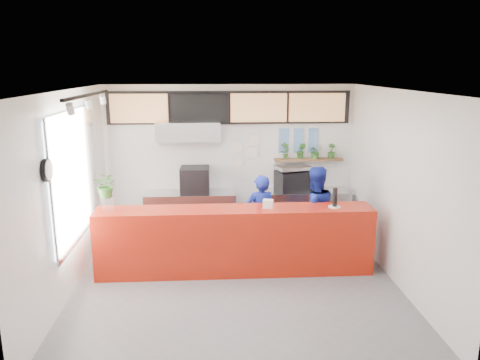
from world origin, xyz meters
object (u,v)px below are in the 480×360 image
(staff_center, at_px, (260,217))
(pepper_mill, at_px, (335,197))
(staff_right, at_px, (314,213))
(espresso_machine, at_px, (293,181))
(panini_oven, at_px, (195,180))
(service_counter, at_px, (235,240))

(staff_center, height_order, pepper_mill, staff_center)
(pepper_mill, bearing_deg, staff_right, 111.17)
(espresso_machine, bearing_deg, panini_oven, 164.08)
(staff_right, xyz_separation_m, pepper_mill, (0.21, -0.54, 0.44))
(service_counter, height_order, staff_center, staff_center)
(staff_center, bearing_deg, espresso_machine, -135.91)
(espresso_machine, height_order, pepper_mill, pepper_mill)
(panini_oven, xyz_separation_m, espresso_machine, (1.96, 0.00, -0.05))
(staff_center, xyz_separation_m, pepper_mill, (1.15, -0.65, 0.52))
(espresso_machine, xyz_separation_m, pepper_mill, (0.37, -1.83, 0.16))
(service_counter, xyz_separation_m, staff_center, (0.48, 0.62, 0.20))
(service_counter, height_order, pepper_mill, pepper_mill)
(espresso_machine, distance_m, pepper_mill, 1.87)
(pepper_mill, bearing_deg, espresso_machine, 101.46)
(panini_oven, bearing_deg, espresso_machine, 0.84)
(panini_oven, distance_m, pepper_mill, 2.96)
(pepper_mill, bearing_deg, panini_oven, 141.84)
(espresso_machine, distance_m, staff_right, 1.32)
(panini_oven, relative_size, staff_center, 0.37)
(service_counter, xyz_separation_m, panini_oven, (-0.70, 1.80, 0.60))
(staff_right, relative_size, pepper_mill, 5.39)
(staff_center, xyz_separation_m, staff_right, (0.94, -0.10, 0.08))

